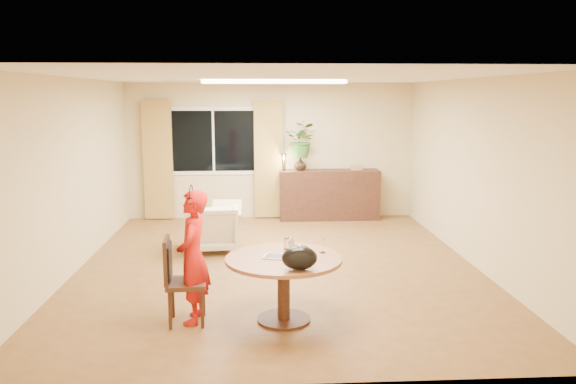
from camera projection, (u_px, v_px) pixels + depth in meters
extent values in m
plane|color=brown|center=(278.00, 266.00, 7.85)|extent=(6.50, 6.50, 0.00)
plane|color=white|center=(277.00, 77.00, 7.40)|extent=(6.50, 6.50, 0.00)
plane|color=#D1BE87|center=(271.00, 151.00, 10.82)|extent=(5.50, 0.00, 5.50)
plane|color=#D1BE87|center=(72.00, 176.00, 7.47)|extent=(0.00, 6.50, 6.50)
plane|color=#D1BE87|center=(475.00, 173.00, 7.78)|extent=(0.00, 6.50, 6.50)
cube|color=white|center=(213.00, 141.00, 10.71)|extent=(1.70, 0.02, 1.30)
cube|color=black|center=(213.00, 141.00, 10.70)|extent=(1.55, 0.01, 1.15)
cube|color=white|center=(213.00, 141.00, 10.70)|extent=(0.04, 0.01, 1.15)
cube|color=olive|center=(158.00, 160.00, 10.63)|extent=(0.55, 0.08, 2.25)
cube|color=olive|center=(269.00, 160.00, 10.75)|extent=(0.55, 0.08, 2.25)
cube|color=white|center=(274.00, 82.00, 8.59)|extent=(2.20, 0.35, 0.05)
cylinder|color=brown|center=(284.00, 259.00, 5.85)|extent=(1.22, 1.22, 0.04)
cylinder|color=black|center=(284.00, 291.00, 5.91)|extent=(0.13, 0.13, 0.66)
cylinder|color=black|center=(284.00, 319.00, 5.96)|extent=(0.56, 0.56, 0.03)
imported|color=red|center=(193.00, 257.00, 5.84)|extent=(0.54, 0.38, 1.40)
imported|color=beige|center=(211.00, 227.00, 8.62)|extent=(0.86, 0.88, 0.73)
cube|color=black|center=(329.00, 195.00, 10.79)|extent=(1.90, 0.47, 0.95)
imported|color=black|center=(300.00, 164.00, 10.66)|extent=(0.29, 0.29, 0.25)
imported|color=#316E29|center=(302.00, 140.00, 10.58)|extent=(0.72, 0.66, 0.66)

